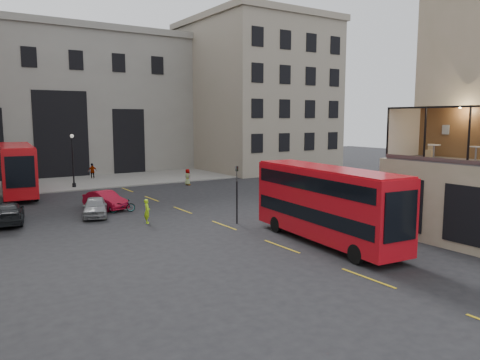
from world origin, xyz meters
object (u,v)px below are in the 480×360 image
car_a (95,207)px  pedestrian_d (188,177)px  bus_near (326,201)px  car_b (105,200)px  bicycle (122,206)px  traffic_light_near (237,187)px  cafe_chair_d (430,153)px  pedestrian_c (92,171)px  cafe_table_far (434,150)px  bus_far (17,167)px  pedestrian_b (28,191)px  street_lamp_b (73,164)px  car_c (8,213)px  cafe_table_mid (476,152)px  cyclist (147,211)px

car_a → pedestrian_d: size_ratio=2.38×
bus_near → car_b: 18.01m
bicycle → traffic_light_near: bearing=-136.0°
cafe_chair_d → pedestrian_c: bearing=104.8°
bicycle → cafe_table_far: bearing=-135.4°
pedestrian_c → cafe_chair_d: 37.83m
car_a → bus_far: bearing=121.6°
pedestrian_b → pedestrian_c: 13.91m
street_lamp_b → car_b: 12.44m
bus_far → car_a: bus_far is taller
car_c → bus_near: bearing=142.6°
car_a → cafe_table_mid: size_ratio=4.72×
pedestrian_d → cafe_chair_d: 26.65m
car_a → cafe_chair_d: size_ratio=5.03×
car_a → car_b: car_b is taller
cyclist → pedestrian_c: (3.39, 24.66, 0.10)m
car_a → cyclist: size_ratio=2.49×
pedestrian_c → cafe_table_mid: (8.43, -39.86, 4.26)m
bus_far → pedestrian_b: (0.28, -3.31, -1.73)m
car_a → cafe_table_far: (13.71, -17.08, 4.48)m
car_b → pedestrian_b: size_ratio=2.52×
car_c → pedestrian_d: 20.39m
street_lamp_b → pedestrian_c: street_lamp_b is taller
car_c → pedestrian_d: (18.00, 9.58, 0.14)m
car_a → pedestrian_b: size_ratio=2.42×
pedestrian_d → cafe_chair_d: (2.71, -26.21, 4.00)m
bicycle → pedestrian_d: (10.46, 10.09, 0.35)m
bus_far → cafe_chair_d: cafe_chair_d is taller
car_a → pedestrian_c: size_ratio=2.21×
bus_near → cafe_table_far: size_ratio=12.80×
cafe_chair_d → cyclist: bearing=137.9°
cyclist → pedestrian_d: bearing=-12.8°
pedestrian_c → pedestrian_b: bearing=44.8°
traffic_light_near → bus_far: (-10.25, 20.29, 0.13)m
traffic_light_near → cafe_chair_d: (8.11, -8.38, 2.42)m
traffic_light_near → bicycle: traffic_light_near is taller
pedestrian_c → cafe_table_mid: size_ratio=2.14×
traffic_light_near → cyclist: bearing=145.6°
street_lamp_b → cafe_table_mid: cafe_table_mid is taller
pedestrian_d → cafe_table_far: size_ratio=2.00×
traffic_light_near → cafe_table_far: size_ratio=4.53×
pedestrian_b → pedestrian_d: pedestrian_d is taller
street_lamp_b → car_b: bearing=-93.2°
car_c → cafe_chair_d: 26.88m
pedestrian_b → pedestrian_d: size_ratio=0.98×
street_lamp_b → cafe_chair_d: cafe_chair_d is taller
traffic_light_near → cafe_chair_d: size_ratio=4.79×
bus_near → pedestrian_c: size_ratio=5.95×
cafe_table_mid → bus_near: bearing=136.7°
car_b → cyclist: cyclist is taller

